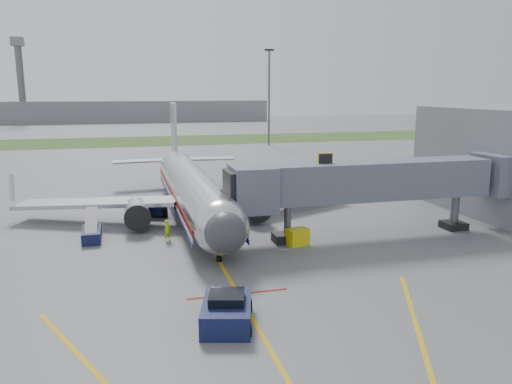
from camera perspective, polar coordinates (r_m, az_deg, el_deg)
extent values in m
plane|color=#565659|center=(33.22, -3.61, -8.96)|extent=(400.00, 400.00, 0.00)
cube|color=#2D4C1E|center=(121.26, -12.05, 5.72)|extent=(300.00, 25.00, 0.01)
cube|color=gold|center=(31.39, -2.88, -10.19)|extent=(0.25, 50.00, 0.01)
cube|color=maroon|center=(29.58, -2.05, -11.58)|extent=(6.00, 0.25, 0.01)
cube|color=gold|center=(23.49, 19.25, -18.75)|extent=(9.52, 20.04, 0.01)
cylinder|color=silver|center=(46.80, -7.27, 0.43)|extent=(3.80, 28.00, 3.80)
sphere|color=silver|center=(33.32, -4.01, -4.02)|extent=(3.80, 3.80, 3.80)
sphere|color=#38383D|center=(32.09, -3.56, -4.62)|extent=(2.74, 2.74, 2.74)
cube|color=black|center=(32.80, -3.89, -3.28)|extent=(2.20, 1.20, 0.55)
cone|color=silver|center=(62.97, -9.30, 3.20)|extent=(3.80, 5.00, 3.80)
cube|color=#B7BAC1|center=(62.04, -9.37, 6.79)|extent=(0.35, 4.20, 7.00)
cube|color=#B7BAC1|center=(46.66, -17.64, -1.19)|extent=(15.10, 8.59, 1.13)
cube|color=#B7BAC1|center=(48.79, 2.69, -0.12)|extent=(15.10, 8.59, 1.13)
cylinder|color=silver|center=(43.77, -13.45, -2.38)|extent=(2.10, 3.60, 2.10)
cylinder|color=silver|center=(45.17, -0.16, -1.63)|extent=(2.10, 3.60, 2.10)
cube|color=maroon|center=(47.15, -4.95, 0.12)|extent=(0.05, 28.00, 0.45)
cube|color=#0E1060|center=(47.33, -4.93, -0.94)|extent=(0.05, 28.00, 0.35)
cylinder|color=black|center=(34.97, -4.27, -7.39)|extent=(0.28, 0.70, 0.70)
cylinder|color=black|center=(47.50, -10.39, -2.29)|extent=(0.50, 1.00, 1.00)
cylinder|color=black|center=(48.15, -4.21, -1.94)|extent=(0.50, 1.00, 1.00)
cube|color=slate|center=(40.91, 13.02, 1.34)|extent=(20.00, 3.00, 3.00)
cube|color=slate|center=(37.42, -0.39, 0.40)|extent=(3.20, 3.60, 3.40)
cube|color=black|center=(37.14, -2.19, 0.31)|extent=(1.60, 3.00, 2.80)
cube|color=yellow|center=(38.93, 7.91, 3.70)|extent=(1.20, 0.15, 1.00)
cylinder|color=#595B60|center=(38.84, 3.62, -3.53)|extent=(0.56, 0.56, 3.10)
cube|color=black|center=(39.16, 3.60, -5.23)|extent=(2.20, 1.60, 0.70)
cylinder|color=#595B60|center=(45.75, 21.75, -2.04)|extent=(0.70, 0.70, 3.10)
cube|color=black|center=(46.04, 21.64, -3.55)|extent=(1.80, 1.80, 0.60)
cube|color=slate|center=(47.68, 25.89, 1.88)|extent=(3.00, 4.00, 3.40)
cube|color=slate|center=(54.62, 26.53, 3.33)|extent=(10.00, 16.00, 10.00)
cylinder|color=#595B60|center=(110.02, 1.49, 10.62)|extent=(0.44, 0.44, 20.00)
cube|color=black|center=(110.35, 1.52, 15.93)|extent=(2.00, 0.40, 0.40)
cube|color=slate|center=(200.74, -16.22, 8.84)|extent=(120.00, 14.00, 8.00)
cylinder|color=#595B60|center=(198.51, -25.26, 11.08)|extent=(2.40, 2.40, 28.00)
cube|color=slate|center=(199.21, -25.63, 15.24)|extent=(4.00, 4.00, 3.00)
cube|color=#0E0D39|center=(25.93, -3.35, -13.59)|extent=(3.35, 4.44, 1.21)
cube|color=black|center=(25.62, -3.37, -12.04)|extent=(2.15, 2.15, 0.55)
cylinder|color=black|center=(24.80, -5.90, -15.28)|extent=(0.46, 0.91, 0.88)
cylinder|color=black|center=(24.68, -1.17, -15.36)|extent=(0.46, 0.91, 0.88)
cylinder|color=black|center=(27.37, -5.28, -12.61)|extent=(0.46, 0.91, 0.88)
cylinder|color=black|center=(27.26, -1.04, -12.66)|extent=(0.46, 0.91, 0.88)
cube|color=#0E0D39|center=(47.33, -13.42, -1.94)|extent=(1.70, 1.70, 1.42)
cube|color=black|center=(47.50, -13.38, -2.77)|extent=(1.76, 1.76, 0.11)
cylinder|color=black|center=(46.86, -13.85, -3.03)|extent=(0.25, 0.30, 0.26)
cylinder|color=black|center=(47.12, -12.56, -2.89)|extent=(0.25, 0.30, 0.26)
cylinder|color=black|center=(47.90, -14.18, -2.73)|extent=(0.25, 0.30, 0.26)
cylinder|color=black|center=(48.15, -12.91, -2.60)|extent=(0.25, 0.30, 0.26)
cube|color=#0E0D39|center=(47.83, -11.18, -1.70)|extent=(1.88, 1.88, 1.42)
cube|color=black|center=(48.00, -11.15, -2.52)|extent=(1.94, 1.94, 0.11)
cylinder|color=black|center=(47.70, -12.00, -2.69)|extent=(0.29, 0.32, 0.26)
cylinder|color=black|center=(47.32, -10.75, -2.75)|extent=(0.29, 0.32, 0.26)
cylinder|color=black|center=(48.70, -11.53, -2.38)|extent=(0.29, 0.32, 0.26)
cylinder|color=black|center=(48.32, -10.31, -2.44)|extent=(0.29, 0.32, 0.26)
cube|color=#0E0D39|center=(41.72, -18.25, -4.60)|extent=(1.45, 3.63, 0.90)
cube|color=black|center=(41.96, -18.30, -3.17)|extent=(0.95, 4.06, 1.42)
cylinder|color=black|center=(40.54, -19.02, -5.37)|extent=(0.23, 0.57, 0.56)
cylinder|color=black|center=(40.48, -17.60, -5.30)|extent=(0.23, 0.57, 0.56)
cylinder|color=black|center=(43.05, -18.83, -4.39)|extent=(0.23, 0.57, 0.56)
cylinder|color=black|center=(43.00, -17.50, -4.32)|extent=(0.23, 0.57, 0.56)
cube|color=yellow|center=(38.40, 4.76, -5.12)|extent=(1.84, 1.45, 1.29)
cylinder|color=black|center=(38.26, 4.07, -5.93)|extent=(0.29, 0.37, 0.32)
cylinder|color=black|center=(38.84, 5.41, -5.69)|extent=(0.29, 0.37, 0.32)
imported|color=#A6D619|center=(39.76, -10.06, -4.37)|extent=(0.74, 0.69, 1.71)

